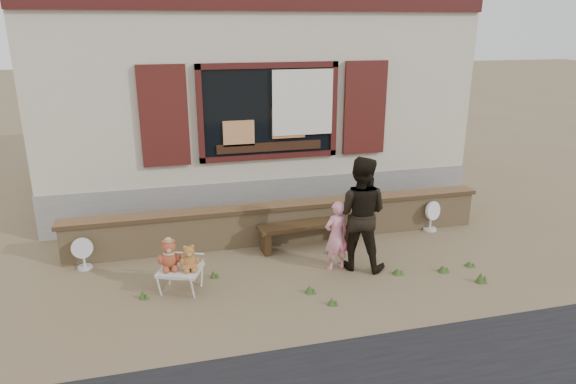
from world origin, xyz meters
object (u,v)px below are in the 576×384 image
object	(u,v)px
folding_chair	(180,271)
adult	(360,213)
teddy_bear_right	(189,257)
bench	(308,229)
child	(336,236)
teddy_bear_left	(169,254)

from	to	relation	value
folding_chair	adult	world-z (taller)	adult
teddy_bear_right	adult	distance (m)	2.54
folding_chair	adult	xyz separation A→B (m)	(2.64, 0.10, 0.56)
bench	folding_chair	world-z (taller)	bench
bench	folding_chair	distance (m)	2.34
bench	teddy_bear_right	world-z (taller)	teddy_bear_right
folding_chair	teddy_bear_right	distance (m)	0.26
teddy_bear_right	child	xyz separation A→B (m)	(2.16, 0.17, 0.02)
bench	teddy_bear_right	bearing A→B (deg)	-157.30
adult	teddy_bear_right	bearing A→B (deg)	34.70
folding_chair	teddy_bear_right	bearing A→B (deg)	0.00
bench	teddy_bear_right	xyz separation A→B (m)	(-1.99, -1.05, 0.21)
bench	folding_chair	bearing A→B (deg)	-159.92
adult	child	bearing A→B (deg)	28.98
teddy_bear_left	child	world-z (taller)	child
teddy_bear_right	teddy_bear_left	bearing A→B (deg)	-180.00
teddy_bear_left	teddy_bear_right	bearing A→B (deg)	0.00
bench	adult	world-z (taller)	adult
bench	teddy_bear_left	bearing A→B (deg)	-162.34
teddy_bear_right	child	size ratio (longest dim) A/B	0.34
bench	adult	size ratio (longest dim) A/B	0.98
teddy_bear_right	child	bearing A→B (deg)	26.41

